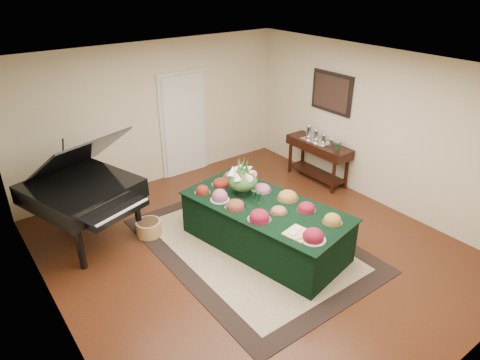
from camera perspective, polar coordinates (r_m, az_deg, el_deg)
ground at (r=6.62m, az=1.57°, el=-9.09°), size 6.00×6.00×0.00m
area_rug at (r=6.70m, az=1.35°, el=-8.57°), size 2.60×3.63×0.01m
kitchen_doorway at (r=8.67m, az=-7.47°, el=7.26°), size 1.05×0.07×2.10m
buffet_table at (r=6.48m, az=3.32°, el=-6.11°), size 1.66×2.70×0.72m
food_platters at (r=6.31m, az=2.84°, el=-2.77°), size 1.24×2.40×0.13m
cutting_board at (r=5.68m, az=7.64°, el=-6.78°), size 0.37×0.37×0.10m
green_goblets at (r=6.32m, az=2.24°, el=-2.27°), size 0.09×0.16×0.18m
floral_centerpiece at (r=6.48m, az=0.38°, el=0.35°), size 0.47×0.47×0.47m
grand_piano at (r=6.86m, az=-20.27°, el=-1.26°), size 1.76×1.95×1.70m
wicker_basket at (r=7.01m, az=-12.05°, el=-6.31°), size 0.40×0.40×0.25m
mahogany_sideboard at (r=8.52m, az=10.41°, el=3.84°), size 0.45×1.40×0.81m
tea_service at (r=8.43m, az=10.37°, el=5.78°), size 0.34×0.74×0.30m
pink_bouquet at (r=8.12m, az=12.96°, el=4.87°), size 0.16×0.16×0.21m
wall_painting at (r=8.32m, az=12.12°, el=11.32°), size 0.05×0.95×0.75m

